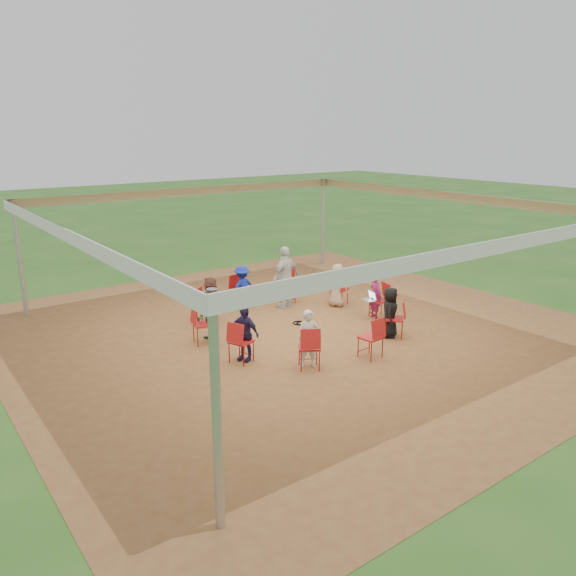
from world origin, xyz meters
TOP-DOWN VIEW (x-y plane):
  - ground at (0.00, 0.00)m, footprint 80.00×80.00m
  - dirt_patch at (0.00, 0.00)m, footprint 13.00×13.00m
  - tent at (0.00, 0.00)m, footprint 10.33×10.33m
  - chair_0 at (2.24, -0.53)m, footprint 0.53×0.51m
  - chair_1 at (2.13, 0.89)m, footprint 0.57×0.56m
  - chair_2 at (1.20, 1.97)m, footprint 0.59×0.59m
  - chair_3 at (-0.19, 2.30)m, footprint 0.45×0.47m
  - chair_4 at (-1.50, 1.75)m, footprint 0.61×0.61m
  - chair_5 at (-2.24, 0.53)m, footprint 0.53×0.51m
  - chair_6 at (-2.13, -0.89)m, footprint 0.57×0.56m
  - chair_7 at (-1.20, -1.97)m, footprint 0.59×0.59m
  - chair_8 at (0.19, -2.30)m, footprint 0.45×0.47m
  - chair_9 at (1.50, -1.75)m, footprint 0.61×0.61m
  - person_seated_0 at (2.13, -0.51)m, footprint 0.38×0.49m
  - person_seated_1 at (2.02, 0.84)m, footprint 0.52×0.66m
  - person_seated_2 at (-0.18, 2.18)m, footprint 0.79×0.44m
  - person_seated_3 at (-1.42, 1.66)m, footprint 1.10×1.03m
  - person_seated_4 at (-2.13, 0.51)m, footprint 0.46×0.64m
  - person_seated_5 at (-2.02, -0.84)m, footprint 0.59×0.78m
  - person_seated_6 at (-1.14, -1.87)m, footprint 0.52×0.47m
  - person_seated_7 at (1.42, -1.66)m, footprint 0.65×0.62m
  - standing_person at (0.84, 1.60)m, footprint 1.08×0.74m
  - cable_coil at (0.31, 0.28)m, footprint 0.34×0.34m
  - laptop at (1.97, -0.47)m, footprint 0.34×0.40m

SIDE VIEW (x-z plane):
  - ground at x=0.00m, z-range 0.00..0.00m
  - dirt_patch at x=0.00m, z-range 0.01..0.01m
  - cable_coil at x=0.31m, z-range 0.01..0.04m
  - chair_0 at x=2.24m, z-range 0.00..0.90m
  - chair_1 at x=2.13m, z-range 0.00..0.90m
  - chair_2 at x=1.20m, z-range 0.00..0.90m
  - chair_3 at x=-0.19m, z-range 0.00..0.90m
  - chair_4 at x=-1.50m, z-range 0.00..0.90m
  - chair_5 at x=-2.24m, z-range 0.00..0.90m
  - chair_6 at x=-2.13m, z-range 0.00..0.90m
  - chair_7 at x=-1.20m, z-range 0.00..0.90m
  - chair_8 at x=0.19m, z-range 0.00..0.90m
  - chair_9 at x=1.50m, z-range 0.00..0.90m
  - laptop at x=1.97m, z-range 0.45..0.69m
  - person_seated_0 at x=2.13m, z-range 0.01..1.19m
  - person_seated_1 at x=2.02m, z-range 0.01..1.19m
  - person_seated_2 at x=-0.18m, z-range 0.01..1.19m
  - person_seated_3 at x=-1.42m, z-range 0.01..1.19m
  - person_seated_4 at x=-2.13m, z-range 0.01..1.19m
  - person_seated_5 at x=-2.02m, z-range 0.01..1.19m
  - person_seated_6 at x=-1.14m, z-range 0.01..1.19m
  - person_seated_7 at x=1.42m, z-range 0.01..1.19m
  - standing_person at x=0.84m, z-range 0.01..1.69m
  - tent at x=0.00m, z-range 0.87..3.87m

